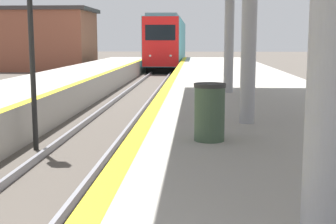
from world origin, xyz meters
name	(u,v)px	position (x,y,z in m)	size (l,w,h in m)	color
train	(168,42)	(0.00, 42.11, 2.29)	(2.75, 19.29, 4.50)	black
signal_mid	(30,16)	(-1.12, 8.84, 3.08)	(0.36, 0.31, 4.40)	black
trash_bin	(210,112)	(2.81, 5.48, 1.45)	(0.49, 0.49, 0.88)	#384C38
station_building	(19,39)	(-12.28, 37.37, 2.58)	(12.64, 6.27, 5.14)	brown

